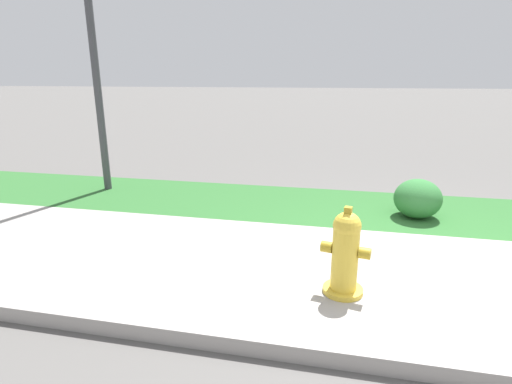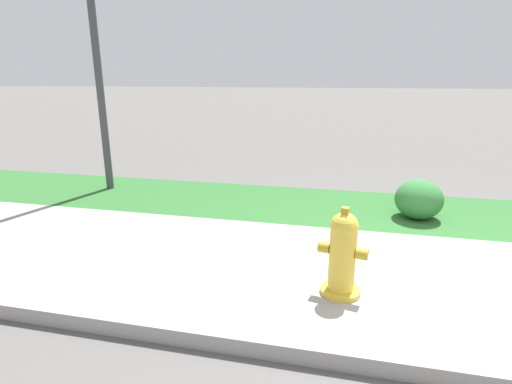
% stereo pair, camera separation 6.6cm
% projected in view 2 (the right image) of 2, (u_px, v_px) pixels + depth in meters
% --- Properties ---
extents(ground_plane, '(120.00, 120.00, 0.00)m').
position_uv_depth(ground_plane, '(454.00, 286.00, 3.37)').
color(ground_plane, '#5B5956').
extents(sidewalk_pavement, '(18.00, 2.19, 0.01)m').
position_uv_depth(sidewalk_pavement, '(454.00, 285.00, 3.37)').
color(sidewalk_pavement, '#9E9993').
rests_on(sidewalk_pavement, ground).
extents(grass_verge, '(18.00, 1.68, 0.01)m').
position_uv_depth(grass_verge, '(418.00, 212.00, 5.18)').
color(grass_verge, '#2D662D').
rests_on(grass_verge, ground).
extents(street_curb, '(18.00, 0.16, 0.12)m').
position_uv_depth(street_curb, '(506.00, 379.00, 2.25)').
color(street_curb, '#9E9993').
rests_on(street_curb, ground).
extents(fire_hydrant_across_street, '(0.40, 0.37, 0.74)m').
position_uv_depth(fire_hydrant_across_street, '(343.00, 254.00, 3.15)').
color(fire_hydrant_across_street, gold).
rests_on(fire_hydrant_across_street, ground).
extents(shrub_bush_mid_verge, '(0.57, 0.57, 0.49)m').
position_uv_depth(shrub_bush_mid_verge, '(419.00, 199.00, 4.92)').
color(shrub_bush_mid_verge, '#337538').
rests_on(shrub_bush_mid_verge, ground).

